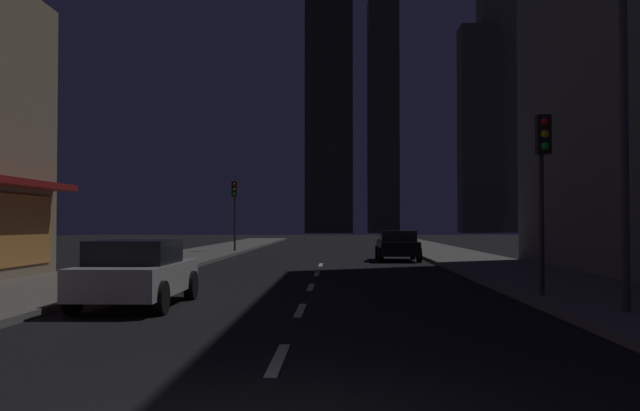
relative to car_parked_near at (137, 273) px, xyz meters
The scene contains 14 objects.
ground_plane 23.35m from the car_parked_near, 81.13° to the left, with size 78.00×136.00×0.10m, color black.
sidewalk_right 25.38m from the car_parked_near, 65.31° to the left, with size 4.00×76.00×0.15m, color #605E59.
sidewalk_left 23.31m from the car_parked_near, 98.39° to the left, with size 4.00×76.00×0.15m, color #605E59.
lane_marking_center 4.21m from the car_parked_near, 29.72° to the left, with size 0.16×28.20×0.01m.
skyscraper_distant_tall 114.63m from the car_parked_near, 88.72° to the left, with size 8.58×8.58×47.47m, color #2F2D23.
skyscraper_distant_mid 115.46m from the car_parked_near, 83.73° to the left, with size 5.43×8.83×43.15m, color #353228.
skyscraper_distant_short 118.63m from the car_parked_near, 75.20° to the left, with size 6.81×5.73×38.01m, color #434032.
skyscraper_distant_slender 125.54m from the car_parked_near, 73.16° to the left, with size 8.79×6.77×57.07m, color #615D49.
car_parked_near is the anchor object (origin of this frame).
car_parked_far 19.85m from the car_parked_near, 68.73° to the left, with size 1.98×4.24×1.45m.
fire_hydrant_far_left 12.78m from the car_parked_near, 100.37° to the left, with size 0.42×0.30×0.65m.
traffic_light_near_right 9.49m from the car_parked_near, ahead, with size 0.32×0.48×4.20m.
traffic_light_far_left 26.75m from the car_parked_near, 94.09° to the left, with size 0.32×0.48×4.20m.
street_lamp_right 10.12m from the car_parked_near, 11.12° to the right, with size 1.96×0.56×6.58m.
Camera 1 is at (0.82, -6.08, 1.82)m, focal length 39.06 mm.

